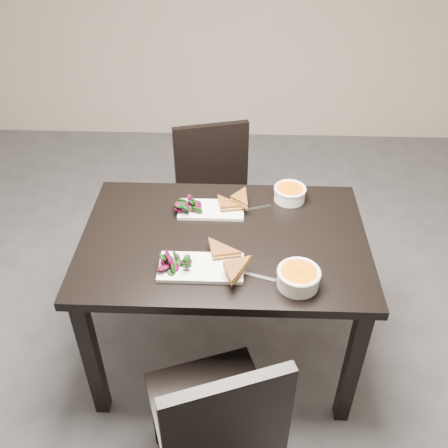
% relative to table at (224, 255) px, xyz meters
% --- Properties ---
extents(ground, '(5.00, 5.00, 0.00)m').
position_rel_table_xyz_m(ground, '(-0.45, -0.17, -0.65)').
color(ground, '#47474C').
rests_on(ground, ground).
extents(table, '(1.20, 0.80, 0.75)m').
position_rel_table_xyz_m(table, '(0.00, 0.00, 0.00)').
color(table, black).
rests_on(table, ground).
extents(chair_near, '(0.54, 0.54, 0.85)m').
position_rel_table_xyz_m(chair_near, '(0.00, -0.67, -0.17)').
color(chair_near, black).
rests_on(chair_near, ground).
extents(chair_far, '(0.51, 0.51, 0.85)m').
position_rel_table_xyz_m(chair_far, '(-0.07, 0.71, -0.17)').
color(chair_far, black).
rests_on(chair_far, ground).
extents(plate_near, '(0.33, 0.16, 0.02)m').
position_rel_table_xyz_m(plate_near, '(-0.08, -0.20, 0.11)').
color(plate_near, white).
rests_on(plate_near, table).
extents(sandwich_near, '(0.19, 0.16, 0.05)m').
position_rel_table_xyz_m(sandwich_near, '(-0.02, -0.18, 0.14)').
color(sandwich_near, brown).
rests_on(sandwich_near, plate_near).
extents(salad_near, '(0.10, 0.09, 0.05)m').
position_rel_table_xyz_m(salad_near, '(-0.18, -0.20, 0.14)').
color(salad_near, black).
rests_on(salad_near, plate_near).
extents(soup_bowl_near, '(0.16, 0.16, 0.07)m').
position_rel_table_xyz_m(soup_bowl_near, '(0.29, -0.27, 0.14)').
color(soup_bowl_near, white).
rests_on(soup_bowl_near, table).
extents(cutlery_near, '(0.18, 0.07, 0.00)m').
position_rel_table_xyz_m(cutlery_near, '(0.12, -0.23, 0.10)').
color(cutlery_near, silver).
rests_on(cutlery_near, table).
extents(plate_far, '(0.29, 0.15, 0.01)m').
position_rel_table_xyz_m(plate_far, '(-0.06, 0.18, 0.11)').
color(plate_far, white).
rests_on(plate_far, table).
extents(sandwich_far, '(0.16, 0.13, 0.05)m').
position_rel_table_xyz_m(sandwich_far, '(0.00, 0.17, 0.14)').
color(sandwich_far, brown).
rests_on(sandwich_far, plate_far).
extents(salad_far, '(0.09, 0.08, 0.04)m').
position_rel_table_xyz_m(salad_far, '(-0.16, 0.18, 0.13)').
color(salad_far, black).
rests_on(salad_far, plate_far).
extents(soup_bowl_far, '(0.15, 0.15, 0.07)m').
position_rel_table_xyz_m(soup_bowl_far, '(0.29, 0.29, 0.14)').
color(soup_bowl_far, white).
rests_on(soup_bowl_far, table).
extents(cutlery_far, '(0.18, 0.07, 0.00)m').
position_rel_table_xyz_m(cutlery_far, '(0.12, 0.20, 0.10)').
color(cutlery_far, silver).
rests_on(cutlery_far, table).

